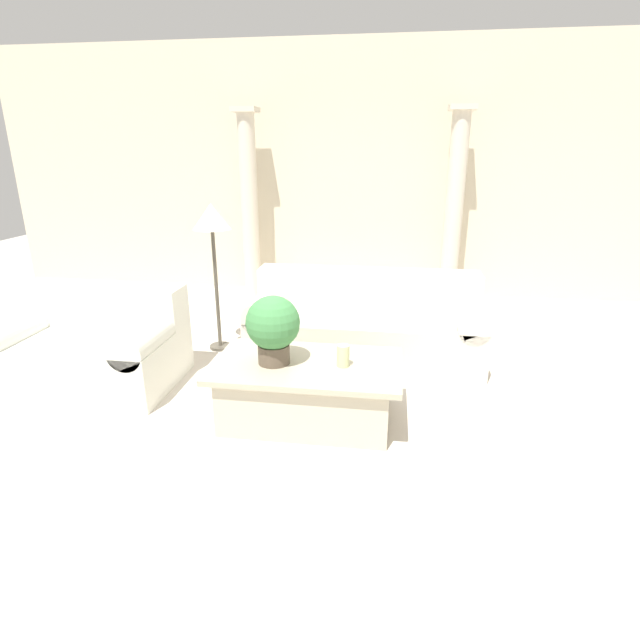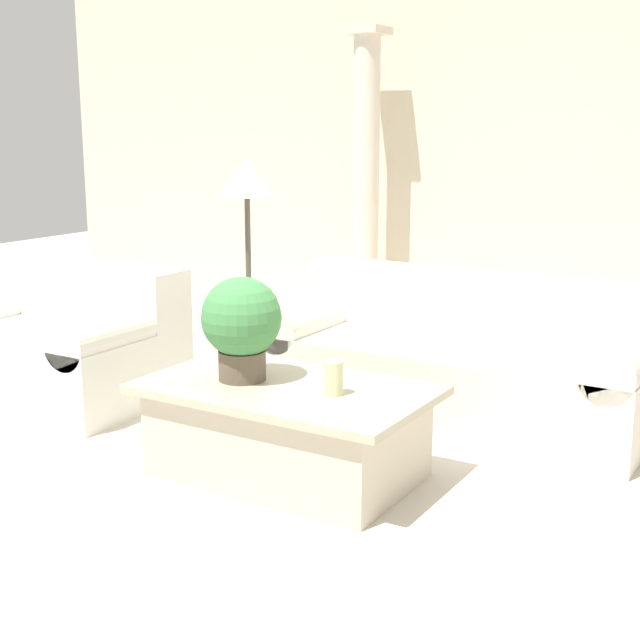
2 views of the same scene
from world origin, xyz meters
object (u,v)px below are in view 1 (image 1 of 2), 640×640
Objects in this scene: loveseat at (93,344)px; potted_plant at (273,326)px; floor_lamp at (212,226)px; coffee_table at (307,390)px; sofa_long at (365,323)px.

loveseat is 1.76m from potted_plant.
floor_lamp is at bearing 124.41° from potted_plant.
loveseat is 1.00× the size of floor_lamp.
potted_plant is at bearing -173.23° from coffee_table.
sofa_long is 1.32m from coffee_table.
coffee_table is 2.72× the size of potted_plant.
sofa_long is 1.50× the size of floor_lamp.
potted_plant is at bearing -13.47° from loveseat.
sofa_long is 1.50× the size of loveseat.
coffee_table is at bearing -11.07° from loveseat.
floor_lamp is (-1.44, -0.03, 0.90)m from sofa_long.
loveseat is at bearing 166.53° from potted_plant.
sofa_long is 4.32× the size of potted_plant.
loveseat is 1.95m from coffee_table.
sofa_long and loveseat have the same top height.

